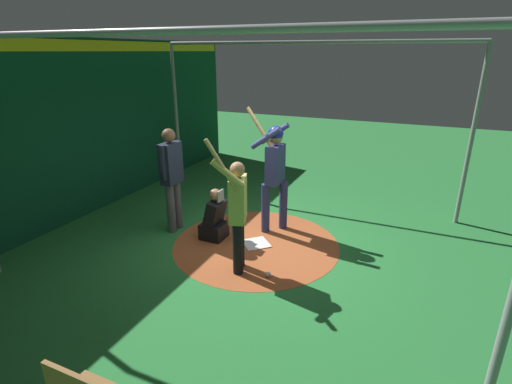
{
  "coord_description": "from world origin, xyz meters",
  "views": [
    {
      "loc": [
        2.38,
        -5.37,
        3.11
      ],
      "look_at": [
        0.0,
        0.0,
        0.95
      ],
      "focal_mm": 27.0,
      "sensor_mm": 36.0,
      "label": 1
    }
  ],
  "objects_px": {
    "home_plate": "(256,243)",
    "visitor": "(237,210)",
    "catcher": "(216,219)",
    "baseball_0": "(268,274)",
    "batter": "(275,168)",
    "umpire": "(172,174)"
  },
  "relations": [
    {
      "from": "home_plate",
      "to": "visitor",
      "type": "distance_m",
      "value": 1.29
    },
    {
      "from": "catcher",
      "to": "baseball_0",
      "type": "relative_size",
      "value": 12.47
    },
    {
      "from": "batter",
      "to": "umpire",
      "type": "bearing_deg",
      "value": -156.34
    },
    {
      "from": "home_plate",
      "to": "visitor",
      "type": "height_order",
      "value": "visitor"
    },
    {
      "from": "catcher",
      "to": "umpire",
      "type": "xyz_separation_m",
      "value": [
        -0.86,
        0.01,
        0.71
      ]
    },
    {
      "from": "baseball_0",
      "to": "visitor",
      "type": "bearing_deg",
      "value": 178.63
    },
    {
      "from": "umpire",
      "to": "visitor",
      "type": "relative_size",
      "value": 0.92
    },
    {
      "from": "visitor",
      "to": "baseball_0",
      "type": "distance_m",
      "value": 1.06
    },
    {
      "from": "batter",
      "to": "umpire",
      "type": "height_order",
      "value": "batter"
    },
    {
      "from": "catcher",
      "to": "baseball_0",
      "type": "height_order",
      "value": "catcher"
    },
    {
      "from": "batter",
      "to": "catcher",
      "type": "xyz_separation_m",
      "value": [
        -0.79,
        -0.73,
        -0.83
      ]
    },
    {
      "from": "home_plate",
      "to": "umpire",
      "type": "height_order",
      "value": "umpire"
    },
    {
      "from": "umpire",
      "to": "visitor",
      "type": "distance_m",
      "value": 1.85
    },
    {
      "from": "umpire",
      "to": "baseball_0",
      "type": "bearing_deg",
      "value": -20.03
    },
    {
      "from": "home_plate",
      "to": "catcher",
      "type": "bearing_deg",
      "value": -174.15
    },
    {
      "from": "catcher",
      "to": "baseball_0",
      "type": "xyz_separation_m",
      "value": [
        1.31,
        -0.78,
        -0.32
      ]
    },
    {
      "from": "baseball_0",
      "to": "batter",
      "type": "bearing_deg",
      "value": 108.73
    },
    {
      "from": "batter",
      "to": "baseball_0",
      "type": "bearing_deg",
      "value": -71.27
    },
    {
      "from": "home_plate",
      "to": "batter",
      "type": "relative_size",
      "value": 0.19
    },
    {
      "from": "visitor",
      "to": "baseball_0",
      "type": "height_order",
      "value": "visitor"
    },
    {
      "from": "catcher",
      "to": "umpire",
      "type": "bearing_deg",
      "value": 179.52
    },
    {
      "from": "visitor",
      "to": "umpire",
      "type": "bearing_deg",
      "value": 135.72
    }
  ]
}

